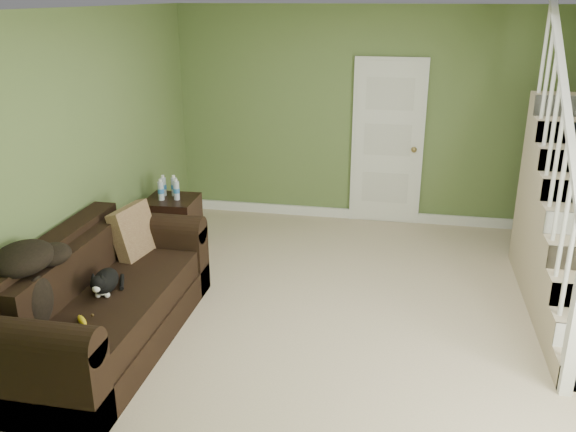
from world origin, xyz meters
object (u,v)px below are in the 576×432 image
at_px(sofa, 100,305).
at_px(banana, 82,321).
at_px(cat, 104,282).
at_px(side_table, 173,225).

xyz_separation_m(sofa, banana, (0.15, -0.52, 0.17)).
bearing_deg(cat, banana, -91.75).
xyz_separation_m(side_table, cat, (0.19, -1.93, 0.26)).
relative_size(side_table, cat, 1.75).
bearing_deg(banana, sofa, 61.71).
bearing_deg(banana, side_table, 51.89).
bearing_deg(sofa, banana, -74.10).
bearing_deg(side_table, sofa, -86.76).
bearing_deg(cat, sofa, 141.02).
bearing_deg(cat, side_table, 86.15).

